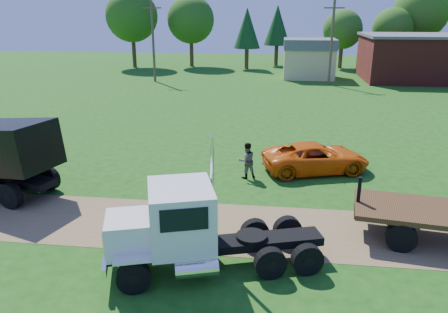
# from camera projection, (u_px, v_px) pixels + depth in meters

# --- Properties ---
(ground) EXTENTS (140.00, 140.00, 0.00)m
(ground) POSITION_uv_depth(u_px,v_px,m) (262.00, 230.00, 16.80)
(ground) COLOR #164B10
(ground) RESTS_ON ground
(dirt_track) EXTENTS (120.00, 4.20, 0.01)m
(dirt_track) POSITION_uv_depth(u_px,v_px,m) (262.00, 229.00, 16.80)
(dirt_track) COLOR brown
(dirt_track) RESTS_ON ground
(white_semi_tractor) EXTENTS (7.24, 4.20, 4.29)m
(white_semi_tractor) POSITION_uv_depth(u_px,v_px,m) (184.00, 229.00, 13.80)
(white_semi_tractor) COLOR black
(white_semi_tractor) RESTS_ON ground
(orange_pickup) EXTENTS (5.96, 4.00, 1.52)m
(orange_pickup) POSITION_uv_depth(u_px,v_px,m) (316.00, 157.00, 22.63)
(orange_pickup) COLOR #E25E0A
(orange_pickup) RESTS_ON ground
(spectator_a) EXTENTS (0.76, 0.58, 1.87)m
(spectator_a) POSITION_uv_depth(u_px,v_px,m) (194.00, 207.00, 16.57)
(spectator_a) COLOR #999999
(spectator_a) RESTS_ON ground
(spectator_b) EXTENTS (1.10, 1.00, 1.83)m
(spectator_b) POSITION_uv_depth(u_px,v_px,m) (247.00, 161.00, 21.68)
(spectator_b) COLOR #999999
(spectator_b) RESTS_ON ground
(brick_building) EXTENTS (15.40, 10.40, 5.30)m
(brick_building) POSITION_uv_depth(u_px,v_px,m) (429.00, 57.00, 51.45)
(brick_building) COLOR maroon
(brick_building) RESTS_ON ground
(tan_shed) EXTENTS (6.20, 5.40, 4.70)m
(tan_shed) POSITION_uv_depth(u_px,v_px,m) (309.00, 58.00, 53.16)
(tan_shed) COLOR tan
(tan_shed) RESTS_ON ground
(utility_poles) EXTENTS (42.20, 0.28, 9.00)m
(utility_poles) POSITION_uv_depth(u_px,v_px,m) (332.00, 42.00, 47.49)
(utility_poles) COLOR brown
(utility_poles) RESTS_ON ground
(tree_row) EXTENTS (56.31, 13.72, 11.57)m
(tree_row) POSITION_uv_depth(u_px,v_px,m) (327.00, 18.00, 60.90)
(tree_row) COLOR #3E2B19
(tree_row) RESTS_ON ground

